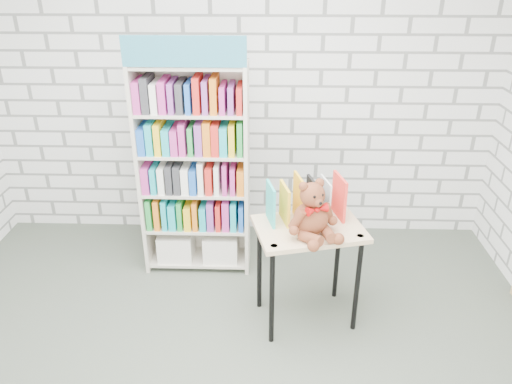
{
  "coord_description": "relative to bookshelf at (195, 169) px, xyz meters",
  "views": [
    {
      "loc": [
        0.28,
        -2.27,
        2.46
      ],
      "look_at": [
        0.17,
        0.95,
        0.89
      ],
      "focal_mm": 35.0,
      "sensor_mm": 36.0,
      "label": 1
    }
  ],
  "objects": [
    {
      "name": "room_shell",
      "position": [
        0.33,
        -1.36,
        0.9
      ],
      "size": [
        4.52,
        4.02,
        2.81
      ],
      "color": "silver",
      "rests_on": "ground"
    },
    {
      "name": "bookshelf",
      "position": [
        0.0,
        0.0,
        0.0
      ],
      "size": [
        0.86,
        0.34,
        1.94
      ],
      "color": "beige",
      "rests_on": "ground"
    },
    {
      "name": "display_table",
      "position": [
        0.87,
        -0.69,
        -0.22
      ],
      "size": [
        0.82,
        0.65,
        0.77
      ],
      "color": "tan",
      "rests_on": "ground"
    },
    {
      "name": "table_books",
      "position": [
        0.85,
        -0.58,
        0.04
      ],
      "size": [
        0.54,
        0.33,
        0.3
      ],
      "color": "#29B4AC",
      "rests_on": "display_table"
    },
    {
      "name": "teddy_bear",
      "position": [
        0.88,
        -0.8,
        0.04
      ],
      "size": [
        0.37,
        0.35,
        0.39
      ],
      "color": "brown",
      "rests_on": "display_table"
    }
  ]
}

